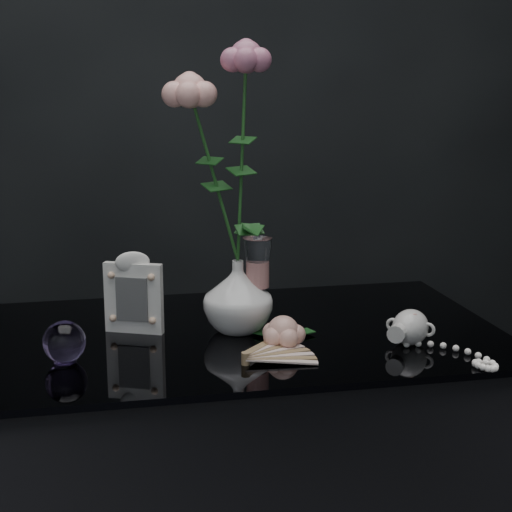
{
  "coord_description": "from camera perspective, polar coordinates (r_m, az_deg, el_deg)",
  "views": [
    {
      "loc": [
        -0.22,
        -1.34,
        1.22
      ],
      "look_at": [
        0.05,
        -0.02,
        0.92
      ],
      "focal_mm": 55.0,
      "sensor_mm": 36.0,
      "label": 1
    }
  ],
  "objects": [
    {
      "name": "paperweight",
      "position": [
        1.36,
        -13.77,
        -6.08
      ],
      "size": [
        0.08,
        0.08,
        0.07
      ],
      "primitive_type": null,
      "rotation": [
        0.0,
        0.0,
        0.09
      ],
      "color": "#9A7BC7",
      "rests_on": "table"
    },
    {
      "name": "picture_frame",
      "position": [
        1.48,
        -8.9,
        -2.63
      ],
      "size": [
        0.14,
        0.13,
        0.16
      ],
      "primitive_type": null,
      "rotation": [
        0.0,
        0.0,
        -0.41
      ],
      "color": "white",
      "rests_on": "table"
    },
    {
      "name": "vase",
      "position": [
        1.47,
        -1.32,
        -2.94
      ],
      "size": [
        0.15,
        0.15,
        0.14
      ],
      "primitive_type": "imported",
      "rotation": [
        0.0,
        0.0,
        0.14
      ],
      "color": "white",
      "rests_on": "table"
    },
    {
      "name": "loose_rose",
      "position": [
        1.39,
        1.98,
        -5.53
      ],
      "size": [
        0.16,
        0.19,
        0.06
      ],
      "primitive_type": null,
      "rotation": [
        0.0,
        0.0,
        -0.15
      ],
      "color": "#DEA18F",
      "rests_on": "table"
    },
    {
      "name": "paper_fan",
      "position": [
        1.32,
        -0.76,
        -7.38
      ],
      "size": [
        0.28,
        0.24,
        0.03
      ],
      "primitive_type": null,
      "rotation": [
        0.0,
        0.0,
        0.22
      ],
      "color": "beige",
      "rests_on": "table"
    },
    {
      "name": "pearl_jar",
      "position": [
        1.44,
        11.17,
        -4.99
      ],
      "size": [
        0.31,
        0.32,
        0.07
      ],
      "primitive_type": null,
      "rotation": [
        0.0,
        0.0,
        -0.65
      ],
      "color": "silver",
      "rests_on": "table"
    },
    {
      "name": "roses",
      "position": [
        1.42,
        -2.25,
        7.82
      ],
      "size": [
        0.19,
        0.11,
        0.45
      ],
      "color": "#FFA79C",
      "rests_on": "vase"
    },
    {
      "name": "wine_glass",
      "position": [
        1.47,
        0.11,
        -2.09
      ],
      "size": [
        0.06,
        0.06,
        0.18
      ],
      "primitive_type": null,
      "rotation": [
        0.0,
        0.0,
        0.07
      ],
      "color": "white",
      "rests_on": "table"
    }
  ]
}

